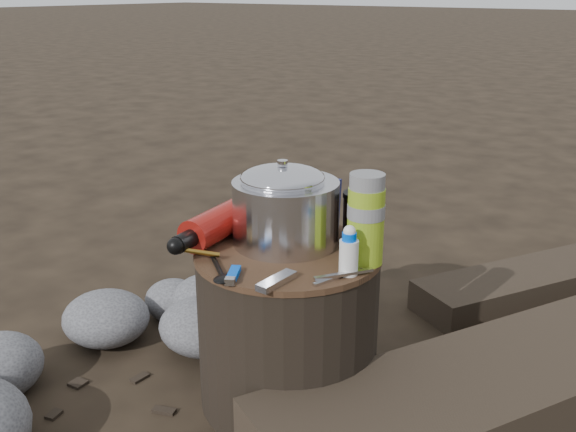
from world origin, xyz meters
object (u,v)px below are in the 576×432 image
Objects in this scene: camping_pot at (283,205)px; fuel_bottle at (222,221)px; stump at (288,327)px; thermos at (366,220)px; travel_mug at (360,217)px.

camping_pot is 0.16m from fuel_bottle.
thermos reaches higher than stump.
camping_pot is at bearing -138.50° from travel_mug.
fuel_bottle is (-0.18, -0.02, 0.24)m from stump.
fuel_bottle is 0.37m from thermos.
stump is 0.35m from thermos.
thermos is 0.14m from travel_mug.
stump is 0.30m from fuel_bottle.
camping_pot reaches higher than fuel_bottle.
stump is 0.30m from camping_pot.
fuel_bottle is at bearing -173.06° from stump.
camping_pot reaches higher than stump.
thermos reaches higher than travel_mug.
camping_pot is 1.61× the size of travel_mug.
thermos reaches higher than camping_pot.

